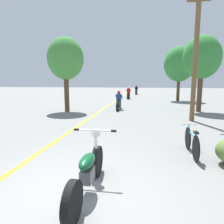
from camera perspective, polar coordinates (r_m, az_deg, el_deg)
ground_plane at (r=4.02m, az=-10.96°, el=-21.88°), size 120.00×120.00×0.00m
lane_stripe_center at (r=15.67m, az=-1.85°, el=1.35°), size 0.14×48.00×0.01m
utility_pole at (r=11.05m, az=22.78°, el=14.78°), size 1.10×0.24×6.45m
roadside_tree_right_near at (r=14.64m, az=24.30°, el=13.91°), size 2.42×2.18×4.97m
roadside_tree_right_far at (r=21.98m, az=18.71°, el=12.81°), size 3.10×2.79×5.55m
roadside_tree_left at (r=13.99m, az=-13.15°, el=14.52°), size 2.42×2.18×4.92m
motorcycle_foreground at (r=3.80m, az=-6.87°, el=-16.30°), size 0.89×2.19×1.08m
motorcycle_rider_lead at (r=14.38m, az=1.94°, el=2.74°), size 0.50×2.17×1.36m
motorcycle_rider_mid at (r=23.43m, az=4.72°, el=5.10°), size 0.50×2.14×1.41m
motorcycle_rider_far at (r=31.22m, az=6.95°, el=5.98°), size 0.50×2.05×1.39m
bicycle_parked at (r=6.04m, az=21.80°, el=-7.97°), size 0.44×1.62×0.78m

